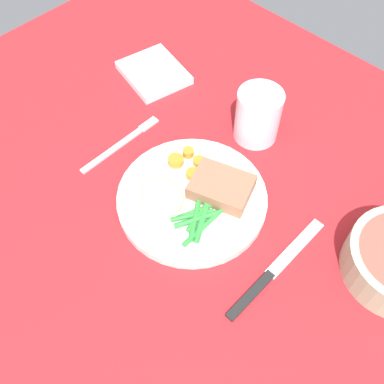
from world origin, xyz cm
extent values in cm
cube|color=red|center=(0.00, 0.00, 1.00)|extent=(120.00, 90.00, 2.00)
cylinder|color=white|center=(-2.66, -2.78, 2.80)|extent=(23.04, 23.04, 1.60)
cube|color=#936047|center=(0.45, 0.85, 4.87)|extent=(10.74, 9.42, 2.54)
ellipsoid|color=beige|center=(-4.73, -6.92, 6.00)|extent=(7.20, 5.40, 4.79)
cylinder|color=orange|center=(-8.95, 0.04, 4.13)|extent=(2.58, 2.58, 1.06)
cylinder|color=orange|center=(-8.68, 2.56, 4.20)|extent=(1.84, 1.84, 1.19)
cylinder|color=orange|center=(-6.28, 2.55, 4.05)|extent=(1.99, 1.99, 0.90)
cylinder|color=orange|center=(-9.05, 0.06, 4.17)|extent=(2.41, 2.41, 1.15)
cylinder|color=orange|center=(-5.22, 0.11, 4.09)|extent=(2.14, 2.14, 0.98)
cylinder|color=#2D8C38|center=(-0.41, -4.12, 3.94)|extent=(3.24, 6.46, 0.69)
cylinder|color=#2D8C38|center=(1.84, -5.22, 4.04)|extent=(4.08, 6.48, 0.87)
cylinder|color=#2D8C38|center=(0.57, -4.18, 3.99)|extent=(2.40, 7.39, 0.77)
cylinder|color=#2D8C38|center=(0.61, -5.47, 4.03)|extent=(5.08, 6.94, 0.85)
cylinder|color=#2D8C38|center=(1.56, -5.08, 4.04)|extent=(3.95, 5.97, 0.88)
cylinder|color=#2D8C38|center=(0.94, -5.51, 4.03)|extent=(3.73, 6.61, 0.85)
cylinder|color=#2D8C38|center=(-0.32, -5.42, 3.97)|extent=(4.13, 6.04, 0.73)
cylinder|color=#2D8C38|center=(2.51, -5.69, 3.99)|extent=(0.92, 8.44, 0.77)
cube|color=silver|center=(-19.39, -4.78, 2.20)|extent=(1.00, 13.00, 0.40)
cube|color=silver|center=(-19.99, 3.52, 2.20)|extent=(0.24, 3.60, 0.40)
cube|color=silver|center=(-19.59, 3.52, 2.20)|extent=(0.24, 3.60, 0.40)
cube|color=silver|center=(-19.19, 3.52, 2.20)|extent=(0.24, 3.60, 0.40)
cube|color=silver|center=(-18.79, 3.52, 2.20)|extent=(0.24, 3.60, 0.40)
cube|color=black|center=(13.78, -8.28, 2.20)|extent=(1.30, 9.00, 0.64)
cube|color=silver|center=(13.78, 1.72, 2.20)|extent=(1.70, 12.00, 0.40)
cylinder|color=silver|center=(-4.62, 14.84, 6.57)|extent=(7.52, 7.52, 9.14)
cylinder|color=silver|center=(-4.62, 14.84, 4.46)|extent=(6.92, 6.92, 4.92)
cube|color=white|center=(-28.10, 12.95, 2.74)|extent=(14.15, 12.76, 1.47)
camera|label=1|loc=(24.14, -30.37, 60.22)|focal=42.01mm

